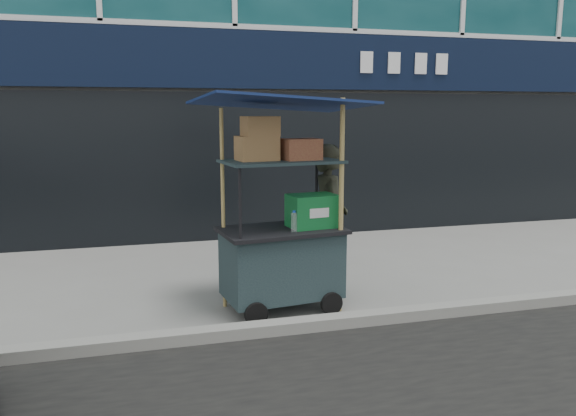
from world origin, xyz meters
name	(u,v)px	position (x,y,z in m)	size (l,w,h in m)	color
ground	(307,322)	(0.00, 0.00, 0.00)	(80.00, 80.00, 0.00)	slate
curb	(313,324)	(0.00, -0.20, 0.06)	(80.00, 0.18, 0.12)	gray
vendor_cart	(283,236)	(-0.13, 0.46, 0.80)	(1.82, 1.39, 2.28)	#1B292E
vendor_man	(330,220)	(0.51, 0.80, 0.87)	(0.63, 0.42, 1.74)	#27291E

